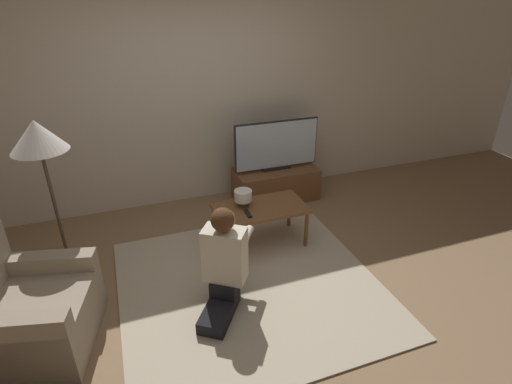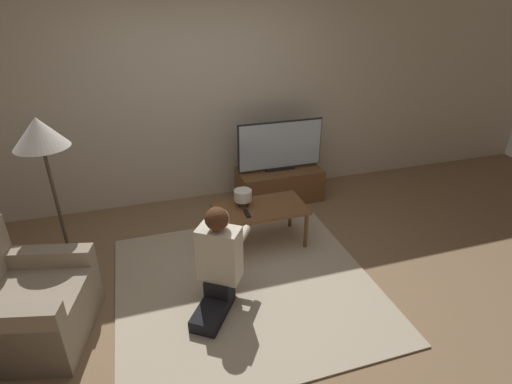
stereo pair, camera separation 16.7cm
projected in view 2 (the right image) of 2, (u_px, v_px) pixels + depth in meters
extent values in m
plane|color=#896B4C|center=(246.00, 286.00, 3.64)|extent=(10.00, 10.00, 0.00)
cube|color=beige|center=(199.00, 96.00, 4.69)|extent=(10.00, 0.06, 2.60)
cube|color=#BCAD93|center=(246.00, 285.00, 3.63)|extent=(2.28, 2.19, 0.02)
cube|color=brown|center=(279.00, 184.00, 5.08)|extent=(1.04, 0.50, 0.41)
cube|color=black|center=(280.00, 168.00, 4.98)|extent=(0.36, 0.08, 0.04)
cube|color=black|center=(280.00, 145.00, 4.85)|extent=(1.07, 0.03, 0.59)
cube|color=silver|center=(280.00, 145.00, 4.84)|extent=(1.04, 0.04, 0.56)
cube|color=brown|center=(260.00, 208.00, 4.06)|extent=(0.93, 0.51, 0.04)
cylinder|color=brown|center=(225.00, 245.00, 3.86)|extent=(0.04, 0.04, 0.41)
cylinder|color=brown|center=(306.00, 231.00, 4.09)|extent=(0.04, 0.04, 0.41)
cylinder|color=brown|center=(216.00, 223.00, 4.22)|extent=(0.04, 0.04, 0.41)
cylinder|color=brown|center=(290.00, 211.00, 4.45)|extent=(0.04, 0.04, 0.41)
cylinder|color=#4C4233|center=(73.00, 266.00, 3.87)|extent=(0.28, 0.28, 0.03)
cylinder|color=#4C4233|center=(56.00, 200.00, 3.54)|extent=(0.03, 0.03, 1.43)
cone|color=silver|center=(39.00, 132.00, 3.26)|extent=(0.45, 0.45, 0.26)
cube|color=gray|center=(32.00, 314.00, 3.02)|extent=(0.97, 0.98, 0.44)
cube|color=gray|center=(8.00, 343.00, 2.69)|extent=(0.81, 0.33, 0.58)
cube|color=gray|center=(48.00, 278.00, 3.29)|extent=(0.81, 0.33, 0.58)
cube|color=black|center=(213.00, 310.00, 3.27)|extent=(0.45, 0.52, 0.11)
cube|color=black|center=(221.00, 283.00, 3.37)|extent=(0.32, 0.32, 0.14)
cube|color=beige|center=(219.00, 254.00, 3.23)|extent=(0.39, 0.36, 0.47)
sphere|color=#DBAD8E|center=(218.00, 219.00, 3.08)|extent=(0.18, 0.18, 0.18)
sphere|color=#4C2D19|center=(217.00, 219.00, 3.06)|extent=(0.19, 0.19, 0.19)
cube|color=black|center=(235.00, 228.00, 3.54)|extent=(0.13, 0.11, 0.04)
cylinder|color=beige|center=(241.00, 237.00, 3.41)|extent=(0.23, 0.29, 0.07)
cylinder|color=beige|center=(219.00, 233.00, 3.46)|extent=(0.23, 0.29, 0.07)
cylinder|color=#4C3823|center=(243.00, 203.00, 4.07)|extent=(0.10, 0.10, 0.06)
cylinder|color=silver|center=(243.00, 195.00, 4.03)|extent=(0.18, 0.18, 0.11)
cube|color=black|center=(247.00, 213.00, 3.91)|extent=(0.04, 0.15, 0.02)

